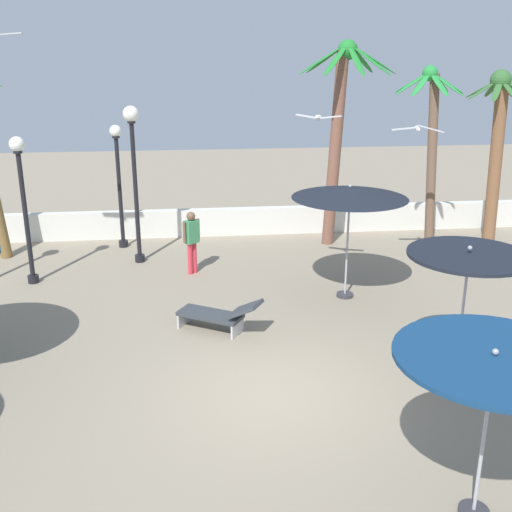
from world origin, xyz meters
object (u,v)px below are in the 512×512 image
patio_umbrella_4 (494,365)px  lamp_post_2 (119,175)px  lounge_chair_0 (220,314)px  seagull_0 (418,129)px  palm_tree_2 (497,139)px  lamp_post_3 (134,160)px  seagull_1 (319,117)px  palm_tree_1 (339,122)px  palm_tree_3 (431,139)px  guest_0 (192,236)px  patio_umbrella_2 (468,262)px  lamp_post_1 (23,193)px  patio_umbrella_3 (350,193)px

patio_umbrella_4 → lamp_post_2: (-5.60, 12.20, 0.02)m
lounge_chair_0 → seagull_0: size_ratio=1.45×
palm_tree_2 → lamp_post_3: size_ratio=1.20×
lamp_post_2 → seagull_0: seagull_0 is taller
seagull_0 → seagull_1: bearing=-158.0°
palm_tree_1 → lounge_chair_0: bearing=-123.1°
palm_tree_1 → palm_tree_3: (2.35, -1.29, -0.37)m
palm_tree_1 → lamp_post_3: (-5.92, -1.15, -0.81)m
palm_tree_3 → guest_0: bearing=-171.7°
palm_tree_3 → guest_0: size_ratio=3.13×
seagull_1 → guest_0: bearing=148.1°
patio_umbrella_2 → seagull_1: seagull_1 is taller
patio_umbrella_2 → palm_tree_2: (4.55, 8.27, 0.85)m
palm_tree_1 → lamp_post_2: 6.70m
palm_tree_1 → guest_0: bearing=-152.8°
patio_umbrella_2 → patio_umbrella_4: (-1.11, -3.18, -0.16)m
lamp_post_1 → palm_tree_2: bearing=9.0°
palm_tree_1 → palm_tree_2: size_ratio=1.16×
seagull_0 → guest_0: bearing=172.9°
patio_umbrella_4 → seagull_0: 9.30m
palm_tree_1 → seagull_0: bearing=-66.8°
guest_0 → patio_umbrella_2: bearing=-54.2°
palm_tree_2 → seagull_0: palm_tree_2 is taller
patio_umbrella_2 → palm_tree_1: size_ratio=0.44×
patio_umbrella_3 → palm_tree_2: (5.49, 3.94, 0.62)m
patio_umbrella_4 → palm_tree_3: (3.26, 10.58, 1.17)m
seagull_1 → lamp_post_3: bearing=146.2°
lamp_post_3 → lounge_chair_0: size_ratio=2.32×
patio_umbrella_2 → patio_umbrella_3: patio_umbrella_3 is taller
patio_umbrella_3 → patio_umbrella_4: size_ratio=1.16×
palm_tree_2 → guest_0: size_ratio=3.05×
patio_umbrella_3 → palm_tree_3: palm_tree_3 is taller
palm_tree_2 → seagull_1: palm_tree_2 is taller
guest_0 → patio_umbrella_3: bearing=-29.5°
lounge_chair_0 → seagull_0: seagull_0 is taller
patio_umbrella_4 → guest_0: size_ratio=1.41×
patio_umbrella_2 → lounge_chair_0: patio_umbrella_2 is taller
patio_umbrella_3 → seagull_1: seagull_1 is taller
lamp_post_2 → patio_umbrella_2: bearing=-53.4°
patio_umbrella_2 → palm_tree_1: (-0.19, 8.69, 1.38)m
lamp_post_3 → guest_0: (1.49, -1.13, -1.88)m
palm_tree_2 → lamp_post_2: 11.34m
patio_umbrella_3 → palm_tree_3: 4.43m
guest_0 → palm_tree_2: bearing=11.4°
guest_0 → lounge_chair_0: bearing=-81.9°
patio_umbrella_3 → seagull_0: (2.03, 1.37, 1.29)m
lounge_chair_0 → lamp_post_3: bearing=112.5°
lamp_post_1 → patio_umbrella_4: bearing=-50.7°
patio_umbrella_3 → palm_tree_1: (0.75, 4.36, 1.15)m
lamp_post_1 → lamp_post_2: 3.53m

